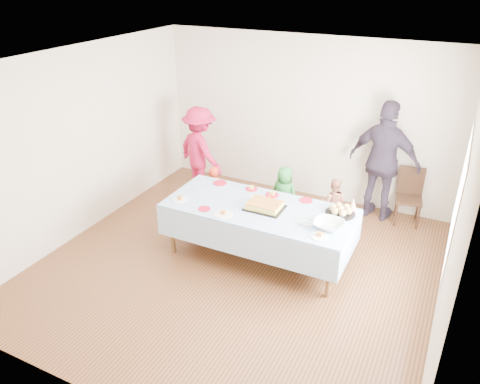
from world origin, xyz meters
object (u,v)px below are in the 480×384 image
object	(u,v)px
party_table	(259,211)
adult_left	(200,151)
birthday_cake	(265,206)
dining_chair	(410,193)

from	to	relation	value
party_table	adult_left	distance (m)	2.23
party_table	adult_left	size ratio (longest dim) A/B	1.61
birthday_cake	dining_chair	distance (m)	2.55
birthday_cake	adult_left	size ratio (longest dim) A/B	0.32
party_table	dining_chair	bearing A→B (deg)	49.59
party_table	adult_left	bearing A→B (deg)	141.09
dining_chair	adult_left	bearing A→B (deg)	179.98
adult_left	party_table	bearing A→B (deg)	163.12
dining_chair	party_table	bearing A→B (deg)	-139.85
party_table	dining_chair	world-z (taller)	dining_chair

